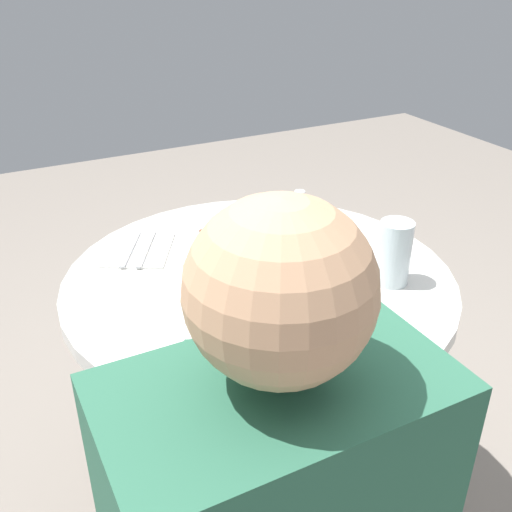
% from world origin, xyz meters
% --- Properties ---
extents(ground_plane, '(6.00, 6.00, 0.00)m').
position_xyz_m(ground_plane, '(0.00, 0.00, 0.00)').
color(ground_plane, gray).
extents(dining_table, '(0.82, 0.82, 0.71)m').
position_xyz_m(dining_table, '(0.00, 0.00, 0.54)').
color(dining_table, silver).
rests_on(dining_table, ground_plane).
extents(pizza_plate, '(0.30, 0.30, 0.01)m').
position_xyz_m(pizza_plate, '(0.03, 0.09, 0.71)').
color(pizza_plate, silver).
rests_on(pizza_plate, dining_table).
extents(breakfast_pizza, '(0.25, 0.25, 0.05)m').
position_xyz_m(breakfast_pizza, '(0.03, 0.09, 0.73)').
color(breakfast_pizza, tan).
rests_on(breakfast_pizza, pizza_plate).
extents(bread_plate, '(0.19, 0.19, 0.01)m').
position_xyz_m(bread_plate, '(-0.03, -0.21, 0.71)').
color(bread_plate, white).
rests_on(bread_plate, dining_table).
extents(napkin, '(0.20, 0.22, 0.00)m').
position_xyz_m(napkin, '(-0.19, 0.22, 0.71)').
color(napkin, white).
rests_on(napkin, dining_table).
extents(fork, '(0.10, 0.16, 0.00)m').
position_xyz_m(fork, '(-0.18, 0.22, 0.71)').
color(fork, silver).
rests_on(fork, napkin).
extents(knife, '(0.10, 0.16, 0.00)m').
position_xyz_m(knife, '(-0.21, 0.23, 0.71)').
color(knife, silver).
rests_on(knife, napkin).
extents(water_glass, '(0.07, 0.07, 0.14)m').
position_xyz_m(water_glass, '(0.23, -0.15, 0.78)').
color(water_glass, silver).
rests_on(water_glass, dining_table).
extents(salt_shaker, '(0.03, 0.03, 0.05)m').
position_xyz_m(salt_shaker, '(0.26, 0.26, 0.73)').
color(salt_shaker, white).
rests_on(salt_shaker, dining_table).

